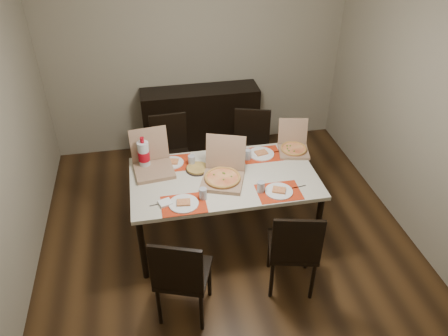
{
  "coord_description": "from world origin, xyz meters",
  "views": [
    {
      "loc": [
        -0.66,
        -3.28,
        3.23
      ],
      "look_at": [
        -0.01,
        0.08,
        0.85
      ],
      "focal_mm": 35.0,
      "sensor_mm": 36.0,
      "label": 1
    }
  ],
  "objects_px": {
    "sideboard": "(201,121)",
    "dining_table": "(224,182)",
    "chair_near_left": "(181,275)",
    "pizza_box_center": "(223,175)",
    "soda_bottle": "(144,155)",
    "dip_bowl": "(232,165)",
    "chair_near_right": "(294,248)",
    "chair_far_left": "(171,151)",
    "chair_far_right": "(251,146)"
  },
  "relations": [
    {
      "from": "pizza_box_center",
      "to": "chair_far_right",
      "type": "bearing_deg",
      "value": 60.98
    },
    {
      "from": "sideboard",
      "to": "pizza_box_center",
      "type": "height_order",
      "value": "pizza_box_center"
    },
    {
      "from": "chair_far_right",
      "to": "soda_bottle",
      "type": "distance_m",
      "value": 1.41
    },
    {
      "from": "dip_bowl",
      "to": "chair_far_right",
      "type": "bearing_deg",
      "value": 62.19
    },
    {
      "from": "dip_bowl",
      "to": "soda_bottle",
      "type": "xyz_separation_m",
      "value": [
        -0.86,
        0.15,
        0.13
      ]
    },
    {
      "from": "chair_near_left",
      "to": "chair_near_right",
      "type": "bearing_deg",
      "value": 6.84
    },
    {
      "from": "sideboard",
      "to": "pizza_box_center",
      "type": "relative_size",
      "value": 2.83
    },
    {
      "from": "sideboard",
      "to": "pizza_box_center",
      "type": "bearing_deg",
      "value": -91.09
    },
    {
      "from": "dining_table",
      "to": "dip_bowl",
      "type": "bearing_deg",
      "value": 52.96
    },
    {
      "from": "chair_near_right",
      "to": "dining_table",
      "type": "bearing_deg",
      "value": 118.99
    },
    {
      "from": "chair_near_left",
      "to": "sideboard",
      "type": "bearing_deg",
      "value": 78.25
    },
    {
      "from": "chair_far_right",
      "to": "chair_near_left",
      "type": "bearing_deg",
      "value": -119.56
    },
    {
      "from": "sideboard",
      "to": "chair_far_left",
      "type": "xyz_separation_m",
      "value": [
        -0.46,
        -0.76,
        0.06
      ]
    },
    {
      "from": "sideboard",
      "to": "chair_far_right",
      "type": "bearing_deg",
      "value": -60.01
    },
    {
      "from": "sideboard",
      "to": "chair_near_right",
      "type": "height_order",
      "value": "chair_near_right"
    },
    {
      "from": "sideboard",
      "to": "soda_bottle",
      "type": "bearing_deg",
      "value": -118.51
    },
    {
      "from": "chair_near_right",
      "to": "soda_bottle",
      "type": "height_order",
      "value": "soda_bottle"
    },
    {
      "from": "chair_far_right",
      "to": "soda_bottle",
      "type": "relative_size",
      "value": 2.7
    },
    {
      "from": "chair_far_left",
      "to": "pizza_box_center",
      "type": "xyz_separation_m",
      "value": [
        0.43,
        -0.99,
        0.3
      ]
    },
    {
      "from": "soda_bottle",
      "to": "chair_far_left",
      "type": "bearing_deg",
      "value": 64.77
    },
    {
      "from": "chair_near_left",
      "to": "chair_near_right",
      "type": "height_order",
      "value": "same"
    },
    {
      "from": "chair_far_left",
      "to": "chair_far_right",
      "type": "relative_size",
      "value": 1.0
    },
    {
      "from": "chair_near_right",
      "to": "chair_far_left",
      "type": "relative_size",
      "value": 1.0
    },
    {
      "from": "chair_far_left",
      "to": "chair_near_left",
      "type": "bearing_deg",
      "value": -92.71
    },
    {
      "from": "chair_near_left",
      "to": "pizza_box_center",
      "type": "distance_m",
      "value": 1.07
    },
    {
      "from": "pizza_box_center",
      "to": "soda_bottle",
      "type": "height_order",
      "value": "pizza_box_center"
    },
    {
      "from": "chair_far_left",
      "to": "chair_near_right",
      "type": "bearing_deg",
      "value": -62.78
    },
    {
      "from": "pizza_box_center",
      "to": "dining_table",
      "type": "bearing_deg",
      "value": 70.71
    },
    {
      "from": "chair_near_right",
      "to": "pizza_box_center",
      "type": "bearing_deg",
      "value": 121.72
    },
    {
      "from": "chair_near_left",
      "to": "soda_bottle",
      "type": "xyz_separation_m",
      "value": [
        -0.21,
        1.25,
        0.38
      ]
    },
    {
      "from": "dining_table",
      "to": "chair_near_right",
      "type": "height_order",
      "value": "chair_near_right"
    },
    {
      "from": "chair_near_left",
      "to": "chair_far_right",
      "type": "height_order",
      "value": "same"
    },
    {
      "from": "dining_table",
      "to": "chair_far_right",
      "type": "relative_size",
      "value": 1.94
    },
    {
      "from": "chair_near_left",
      "to": "pizza_box_center",
      "type": "relative_size",
      "value": 1.76
    },
    {
      "from": "chair_near_left",
      "to": "chair_far_left",
      "type": "xyz_separation_m",
      "value": [
        0.09,
        1.87,
        0.0
      ]
    },
    {
      "from": "chair_near_right",
      "to": "chair_far_left",
      "type": "distance_m",
      "value": 1.97
    },
    {
      "from": "dining_table",
      "to": "sideboard",
      "type": "bearing_deg",
      "value": 89.52
    },
    {
      "from": "sideboard",
      "to": "chair_near_left",
      "type": "distance_m",
      "value": 2.7
    },
    {
      "from": "chair_near_right",
      "to": "dip_bowl",
      "type": "relative_size",
      "value": 8.05
    },
    {
      "from": "sideboard",
      "to": "dining_table",
      "type": "bearing_deg",
      "value": -90.48
    },
    {
      "from": "soda_bottle",
      "to": "dip_bowl",
      "type": "bearing_deg",
      "value": -9.94
    },
    {
      "from": "chair_near_left",
      "to": "chair_far_right",
      "type": "relative_size",
      "value": 1.0
    },
    {
      "from": "dining_table",
      "to": "pizza_box_center",
      "type": "distance_m",
      "value": 0.14
    },
    {
      "from": "sideboard",
      "to": "chair_near_right",
      "type": "relative_size",
      "value": 1.61
    },
    {
      "from": "chair_near_left",
      "to": "dip_bowl",
      "type": "xyz_separation_m",
      "value": [
        0.65,
        1.1,
        0.25
      ]
    },
    {
      "from": "chair_far_right",
      "to": "soda_bottle",
      "type": "bearing_deg",
      "value": -155.44
    },
    {
      "from": "chair_near_left",
      "to": "dip_bowl",
      "type": "distance_m",
      "value": 1.3
    },
    {
      "from": "chair_near_right",
      "to": "pizza_box_center",
      "type": "distance_m",
      "value": 0.95
    },
    {
      "from": "chair_near_left",
      "to": "soda_bottle",
      "type": "distance_m",
      "value": 1.32
    },
    {
      "from": "chair_far_left",
      "to": "dip_bowl",
      "type": "xyz_separation_m",
      "value": [
        0.56,
        -0.78,
        0.25
      ]
    }
  ]
}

